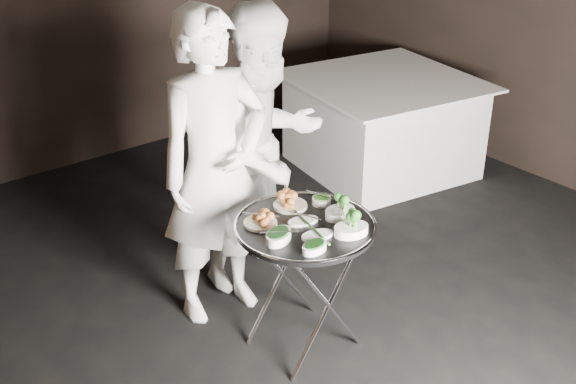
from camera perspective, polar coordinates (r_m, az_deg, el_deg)
floor at (r=4.32m, az=4.09°, el=-13.12°), size 6.00×7.00×0.05m
tray_stand at (r=4.12m, az=1.32°, el=-7.01°), size 0.54×0.46×0.79m
serving_tray at (r=3.94m, az=1.37°, el=-2.71°), size 0.78×0.78×0.04m
potato_plate_a at (r=3.92m, az=-2.21°, el=-2.20°), size 0.18×0.18×0.07m
potato_plate_b at (r=4.09m, az=0.18°, el=-0.80°), size 0.20×0.20×0.07m
greens_bowl at (r=4.13m, az=2.66°, el=-0.59°), size 0.11×0.11×0.06m
asparagus_plate_a at (r=3.94m, az=1.19°, el=-2.25°), size 0.19×0.14×0.04m
asparagus_plate_b at (r=3.81m, az=2.33°, el=-3.34°), size 0.20×0.14×0.04m
spinach_bowl_a at (r=3.76m, az=-0.75°, el=-3.42°), size 0.21×0.18×0.07m
spinach_bowl_b at (r=3.68m, az=2.10°, el=-4.30°), size 0.16×0.12×0.06m
broccoli_bowl_a at (r=4.00m, az=4.12°, el=-1.52°), size 0.19×0.14×0.08m
broccoli_bowl_b at (r=3.84m, az=5.01°, el=-2.86°), size 0.22×0.19×0.08m
serving_utensils at (r=3.96m, az=0.93°, el=-1.45°), size 0.59×0.44×0.01m
waiter_left at (r=4.22m, az=-5.80°, el=1.78°), size 0.74×0.51×1.92m
waiter_right at (r=4.59m, az=-1.74°, el=3.55°), size 0.94×0.75×1.85m
dining_table at (r=6.39m, az=7.44°, el=5.33°), size 1.44×1.44×0.82m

